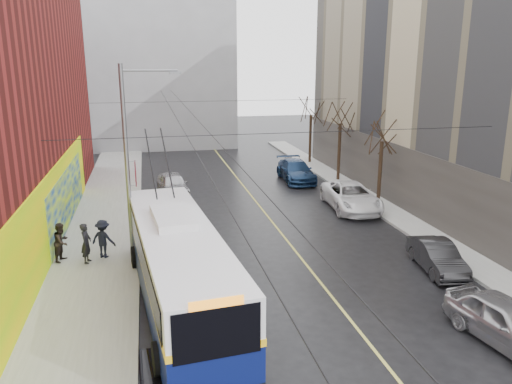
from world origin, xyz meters
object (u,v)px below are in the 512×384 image
streetlight_pole (130,159)px  pedestrian_a (86,243)px  parked_car_a (508,322)px  following_car (173,184)px  tree_near (383,129)px  parked_car_d (296,171)px  parked_car_c (351,196)px  tree_mid (341,113)px  parked_car_b (437,256)px  tree_far (311,106)px  pedestrian_c (103,239)px  trolleybus (179,265)px  pedestrian_b (62,242)px

streetlight_pole → pedestrian_a: size_ratio=4.82×
parked_car_a → following_car: following_car is taller
tree_near → parked_car_d: bearing=112.4°
parked_car_c → parked_car_d: (-1.20, 8.01, -0.02)m
tree_near → tree_mid: tree_mid is taller
parked_car_b → pedestrian_a: pedestrian_a is taller
streetlight_pole → parked_car_d: 18.65m
tree_near → parked_car_b: size_ratio=1.60×
tree_mid → parked_car_d: 5.54m
tree_far → pedestrian_c: bearing=-130.3°
tree_near → pedestrian_a: (-17.33, -6.11, -3.89)m
tree_far → parked_car_c: 15.04m
tree_mid → trolleybus: tree_mid is taller
trolleybus → pedestrian_b: 7.28m
pedestrian_a → parked_car_a: bearing=-114.8°
tree_far → parked_car_a: 30.39m
tree_near → parked_car_d: size_ratio=1.17×
tree_far → pedestrian_a: 26.85m
streetlight_pole → parked_car_a: (12.06, -9.91, -4.07)m
tree_far → parked_car_b: bearing=-94.8°
following_car → pedestrian_b: bearing=-123.5°
parked_car_b → parked_car_c: 9.78m
tree_mid → tree_near: bearing=-90.0°
tree_far → pedestrian_a: bearing=-130.7°
parked_car_b → parked_car_d: parked_car_d is taller
parked_car_c → trolleybus: bearing=-132.6°
parked_car_b → pedestrian_b: (-16.45, 4.41, 0.40)m
parked_car_b → pedestrian_c: size_ratio=2.20×
tree_far → parked_car_d: size_ratio=1.20×
pedestrian_a → following_car: bearing=-11.5°
streetlight_pole → parked_car_d: streetlight_pole is taller
parked_car_d → pedestrian_c: pedestrian_c is taller
tree_near → parked_car_b: tree_near is taller
tree_near → trolleybus: bearing=-141.0°
tree_mid → parked_car_d: (-3.20, 0.75, -4.46)m
streetlight_pole → trolleybus: (1.69, -4.89, -3.17)m
trolleybus → parked_car_b: bearing=-1.3°
following_car → parked_car_c: bearing=-34.8°
parked_car_b → tree_far: bearing=93.6°
parked_car_b → pedestrian_b: size_ratio=2.20×
tree_far → pedestrian_a: tree_far is taller
tree_mid → pedestrian_a: tree_mid is taller
parked_car_c → pedestrian_c: 15.57m
parked_car_c → pedestrian_a: 16.41m
following_car → trolleybus: bearing=-98.9°
tree_mid → parked_car_d: size_ratio=1.22×
parked_car_b → pedestrian_a: bearing=174.0°
parked_car_b → pedestrian_b: 17.04m
tree_mid → tree_far: size_ratio=1.02×
parked_car_c → following_car: bearing=156.3°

